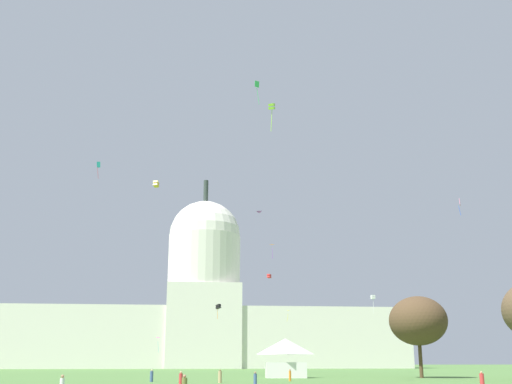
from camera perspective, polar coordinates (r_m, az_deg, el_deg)
capitol_building at (r=233.37m, az=-4.82°, el=-10.90°), size 148.06×27.17×69.71m
event_tent at (r=103.95m, az=2.70°, el=-14.80°), size 6.94×5.19×6.08m
tree_east_near at (r=106.96m, az=14.51°, el=-11.27°), size 10.93×11.47×12.83m
person_tan_near_tent at (r=80.57m, az=-3.29°, el=-16.43°), size 0.56×0.56×1.60m
person_red_mid_center at (r=63.30m, az=-6.86°, el=-16.68°), size 0.50×0.50×1.67m
person_red_deep_crowd at (r=73.81m, az=19.85°, el=-15.75°), size 0.60×0.60×1.56m
person_orange_back_center at (r=87.47m, az=3.11°, el=-16.32°), size 0.45×0.45×1.56m
person_denim_edge_west at (r=85.48m, az=-9.47°, el=-16.19°), size 0.46×0.46×1.56m
person_denim_edge_east at (r=64.52m, az=-0.07°, el=-16.77°), size 0.44×0.44×1.62m
kite_white_low at (r=156.20m, az=10.58°, el=-9.38°), size 1.00×1.00×4.34m
kite_pink_mid at (r=112.09m, az=18.03°, el=-0.98°), size 0.53×0.94×2.97m
kite_blue_low at (r=132.43m, az=13.11°, el=-11.68°), size 0.97×0.97×2.25m
kite_magenta_low at (r=205.04m, az=-8.82°, el=-13.14°), size 1.59×1.52×4.25m
kite_cyan_high at (r=157.75m, az=-14.13°, el=2.31°), size 0.88×0.68×4.27m
kite_yellow_low at (r=187.23m, az=2.82°, el=-10.90°), size 0.81×1.28×2.83m
kite_lime_mid at (r=82.80m, az=1.45°, el=7.71°), size 0.98×1.00×4.04m
kite_red_mid at (r=148.26m, az=1.20°, el=-7.65°), size 1.13×1.14×0.93m
kite_violet_mid at (r=108.14m, az=0.55°, el=-1.91°), size 1.33×1.51×0.34m
kite_gold_mid at (r=108.89m, az=-9.07°, el=0.71°), size 1.08×1.12×1.09m
kite_black_low at (r=140.48m, az=-3.44°, el=-10.36°), size 1.30×1.28×3.24m
kite_orange_mid at (r=157.56m, az=1.49°, el=-5.04°), size 1.16×0.86×3.42m
kite_green_high at (r=104.31m, az=0.11°, el=9.53°), size 0.79×0.39×4.18m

